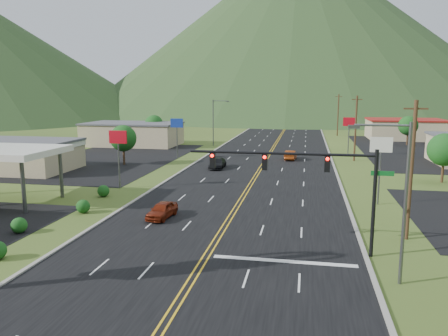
% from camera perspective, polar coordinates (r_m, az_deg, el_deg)
% --- Properties ---
extents(traffic_signal, '(13.10, 0.43, 7.00)m').
position_cam_1_polar(traffic_signal, '(28.74, 11.25, -0.73)').
color(traffic_signal, black).
rests_on(traffic_signal, ground).
extents(streetlight_east, '(3.28, 0.25, 9.00)m').
position_cam_1_polar(streetlight_east, '(25.36, 21.98, -3.03)').
color(streetlight_east, '#59595E').
rests_on(streetlight_east, ground).
extents(streetlight_west, '(3.28, 0.25, 9.00)m').
position_cam_1_polar(streetlight_west, '(86.29, -1.21, 6.36)').
color(streetlight_west, '#59595E').
rests_on(streetlight_west, ground).
extents(gas_canopy, '(10.00, 8.00, 5.30)m').
position_cam_1_polar(gas_canopy, '(46.24, -26.87, 1.80)').
color(gas_canopy, white).
rests_on(gas_canopy, ground).
extents(building_west_mid, '(14.40, 10.40, 4.10)m').
position_cam_1_polar(building_west_mid, '(65.22, -25.18, 1.69)').
color(building_west_mid, tan).
rests_on(building_west_mid, ground).
extents(building_west_far, '(18.40, 11.40, 4.50)m').
position_cam_1_polar(building_west_far, '(89.45, -11.79, 4.40)').
color(building_west_far, tan).
rests_on(building_west_far, ground).
extents(building_east_far, '(16.40, 12.40, 4.50)m').
position_cam_1_polar(building_east_far, '(106.85, 22.58, 4.72)').
color(building_east_far, tan).
rests_on(building_east_far, ground).
extents(pole_sign_west_a, '(2.00, 0.18, 6.40)m').
position_cam_1_polar(pole_sign_west_a, '(48.93, -13.66, 3.20)').
color(pole_sign_west_a, '#59595E').
rests_on(pole_sign_west_a, ground).
extents(pole_sign_west_b, '(2.00, 0.18, 6.40)m').
position_cam_1_polar(pole_sign_west_b, '(69.47, -6.18, 5.33)').
color(pole_sign_west_b, '#59595E').
rests_on(pole_sign_west_b, ground).
extents(pole_sign_east_a, '(2.00, 0.18, 6.40)m').
position_cam_1_polar(pole_sign_east_a, '(43.17, 19.80, 2.02)').
color(pole_sign_east_a, '#59595E').
rests_on(pole_sign_east_a, ground).
extents(pole_sign_east_b, '(2.00, 0.18, 6.40)m').
position_cam_1_polar(pole_sign_east_b, '(74.78, 16.04, 5.33)').
color(pole_sign_east_b, '#59595E').
rests_on(pole_sign_east_b, ground).
extents(tree_west_a, '(3.84, 3.84, 5.82)m').
position_cam_1_polar(tree_west_a, '(65.11, -13.03, 3.80)').
color(tree_west_a, '#382314').
rests_on(tree_west_a, ground).
extents(tree_west_b, '(3.84, 3.84, 5.82)m').
position_cam_1_polar(tree_west_b, '(91.95, -9.14, 5.65)').
color(tree_west_b, '#382314').
rests_on(tree_west_b, ground).
extents(tree_east_a, '(3.84, 3.84, 5.82)m').
position_cam_1_polar(tree_east_a, '(56.93, 26.85, 2.14)').
color(tree_east_a, '#382314').
rests_on(tree_east_a, ground).
extents(tree_east_b, '(3.84, 3.84, 5.82)m').
position_cam_1_polar(tree_east_b, '(94.61, 22.92, 5.11)').
color(tree_east_b, '#382314').
rests_on(tree_east_b, ground).
extents(utility_pole_a, '(1.60, 0.28, 10.00)m').
position_cam_1_polar(utility_pole_a, '(33.54, 23.27, -0.19)').
color(utility_pole_a, '#382314').
rests_on(utility_pole_a, ground).
extents(utility_pole_b, '(1.60, 0.28, 10.00)m').
position_cam_1_polar(utility_pole_b, '(69.86, 16.81, 5.05)').
color(utility_pole_b, '#382314').
rests_on(utility_pole_b, ground).
extents(utility_pole_c, '(1.60, 0.28, 10.00)m').
position_cam_1_polar(utility_pole_c, '(109.65, 14.67, 6.77)').
color(utility_pole_c, '#382314').
rests_on(utility_pole_c, ground).
extents(utility_pole_d, '(1.60, 0.28, 10.00)m').
position_cam_1_polar(utility_pole_d, '(149.54, 13.66, 7.57)').
color(utility_pole_d, '#382314').
rests_on(utility_pole_d, ground).
extents(mountain_n, '(220.00, 220.00, 85.00)m').
position_cam_1_polar(mountain_n, '(236.51, 9.59, 17.56)').
color(mountain_n, '#253B1A').
rests_on(mountain_n, ground).
extents(car_red_near, '(2.01, 4.09, 1.34)m').
position_cam_1_polar(car_red_near, '(37.30, -8.10, -5.53)').
color(car_red_near, maroon).
rests_on(car_red_near, ground).
extents(car_dark_mid, '(1.98, 4.78, 1.38)m').
position_cam_1_polar(car_dark_mid, '(60.70, -0.85, 0.58)').
color(car_dark_mid, black).
rests_on(car_dark_mid, ground).
extents(car_red_far, '(1.88, 4.50, 1.45)m').
position_cam_1_polar(car_red_far, '(69.31, 8.69, 1.66)').
color(car_red_far, '#8A340F').
rests_on(car_red_far, ground).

